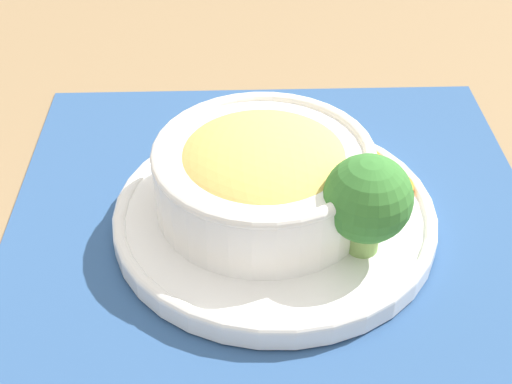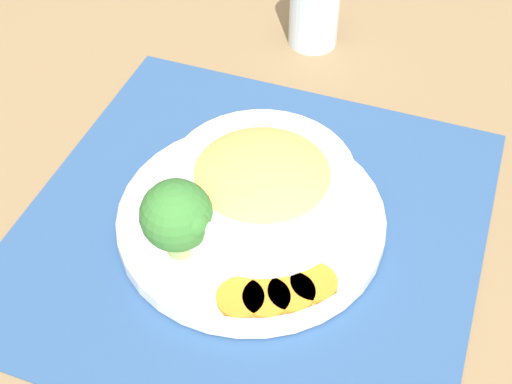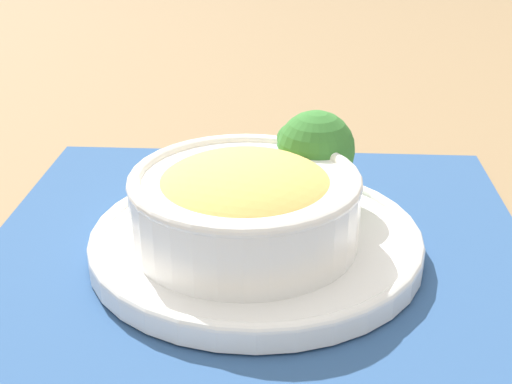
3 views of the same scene
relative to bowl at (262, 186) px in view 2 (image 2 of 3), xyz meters
The scene contains 10 objects.
ground_plane 0.06m from the bowl, 44.96° to the left, with size 4.00×4.00×0.00m, color #8C704C.
placemat 0.06m from the bowl, 44.96° to the left, with size 0.50×0.50×0.00m.
plate 0.04m from the bowl, 44.96° to the left, with size 0.28×0.28×0.02m.
bowl is the anchor object (origin of this frame).
broccoli_floret 0.10m from the bowl, 50.34° to the left, with size 0.07×0.07×0.09m.
carrot_slice_near 0.12m from the bowl, 96.05° to the left, with size 0.05×0.05×0.01m.
carrot_slice_middle 0.12m from the bowl, 108.31° to the left, with size 0.05×0.05×0.01m.
carrot_slice_far 0.11m from the bowl, 120.83° to the left, with size 0.05×0.05×0.01m.
carrot_slice_extra 0.11m from the bowl, 133.66° to the left, with size 0.05×0.05×0.01m.
water_glass 0.34m from the bowl, 85.74° to the right, with size 0.07×0.07×0.09m.
Camera 2 is at (-0.14, 0.47, 0.57)m, focal length 50.00 mm.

